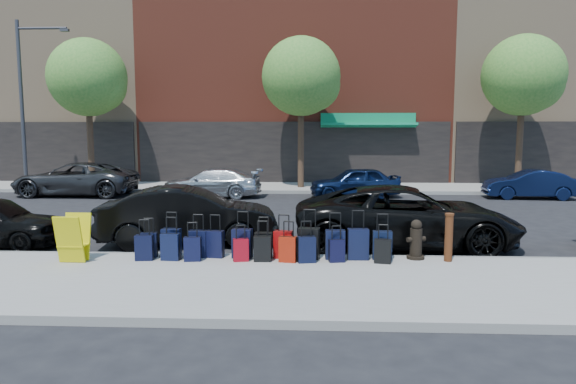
{
  "coord_description": "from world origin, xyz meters",
  "views": [
    {
      "loc": [
        1.04,
        -15.68,
        2.88
      ],
      "look_at": [
        0.38,
        -1.5,
        1.2
      ],
      "focal_mm": 32.0,
      "sensor_mm": 36.0,
      "label": 1
    }
  ],
  "objects_px": {
    "tree_center": "(304,79)",
    "tree_right": "(526,78)",
    "car_near_1": "(189,216)",
    "car_far_1": "(211,183)",
    "car_far_0": "(75,179)",
    "car_far_3": "(530,184)",
    "display_rack": "(73,239)",
    "streetlight": "(25,94)",
    "car_near_2": "(407,216)",
    "fire_hydrant": "(416,241)",
    "suitcase_front_5": "(263,245)",
    "bollard": "(449,237)",
    "tree_left": "(91,80)",
    "car_far_2": "(355,182)"
  },
  "relations": [
    {
      "from": "bollard",
      "to": "car_near_2",
      "type": "height_order",
      "value": "car_near_2"
    },
    {
      "from": "tree_center",
      "to": "suitcase_front_5",
      "type": "bearing_deg",
      "value": -92.57
    },
    {
      "from": "fire_hydrant",
      "to": "tree_left",
      "type": "bearing_deg",
      "value": 111.87
    },
    {
      "from": "tree_right",
      "to": "streetlight",
      "type": "xyz_separation_m",
      "value": [
        -23.94,
        -0.7,
        -0.75
      ]
    },
    {
      "from": "car_far_0",
      "to": "tree_right",
      "type": "bearing_deg",
      "value": 98.1
    },
    {
      "from": "tree_center",
      "to": "car_near_1",
      "type": "distance_m",
      "value": 13.5
    },
    {
      "from": "tree_right",
      "to": "car_near_2",
      "type": "height_order",
      "value": "tree_right"
    },
    {
      "from": "bollard",
      "to": "car_far_3",
      "type": "xyz_separation_m",
      "value": [
        6.49,
        11.61,
        -0.06
      ]
    },
    {
      "from": "car_near_2",
      "to": "streetlight",
      "type": "bearing_deg",
      "value": 56.61
    },
    {
      "from": "suitcase_front_5",
      "to": "tree_right",
      "type": "bearing_deg",
      "value": 52.86
    },
    {
      "from": "suitcase_front_5",
      "to": "display_rack",
      "type": "height_order",
      "value": "display_rack"
    },
    {
      "from": "tree_center",
      "to": "streetlight",
      "type": "distance_m",
      "value": 13.48
    },
    {
      "from": "tree_center",
      "to": "car_far_0",
      "type": "bearing_deg",
      "value": -165.24
    },
    {
      "from": "fire_hydrant",
      "to": "car_far_1",
      "type": "bearing_deg",
      "value": 99.63
    },
    {
      "from": "tree_center",
      "to": "car_near_1",
      "type": "relative_size",
      "value": 1.62
    },
    {
      "from": "car_far_0",
      "to": "display_rack",
      "type": "bearing_deg",
      "value": 25.59
    },
    {
      "from": "tree_right",
      "to": "car_far_2",
      "type": "height_order",
      "value": "tree_right"
    },
    {
      "from": "car_near_2",
      "to": "car_far_3",
      "type": "height_order",
      "value": "car_near_2"
    },
    {
      "from": "suitcase_front_5",
      "to": "car_near_1",
      "type": "bearing_deg",
      "value": 137.83
    },
    {
      "from": "tree_center",
      "to": "tree_right",
      "type": "relative_size",
      "value": 1.0
    },
    {
      "from": "tree_center",
      "to": "car_far_3",
      "type": "bearing_deg",
      "value": -16.06
    },
    {
      "from": "car_near_2",
      "to": "car_far_1",
      "type": "xyz_separation_m",
      "value": [
        -6.78,
        9.47,
        -0.13
      ]
    },
    {
      "from": "tree_left",
      "to": "car_far_1",
      "type": "relative_size",
      "value": 1.66
    },
    {
      "from": "tree_right",
      "to": "car_far_0",
      "type": "height_order",
      "value": "tree_right"
    },
    {
      "from": "suitcase_front_5",
      "to": "car_far_3",
      "type": "bearing_deg",
      "value": 48.58
    },
    {
      "from": "car_far_3",
      "to": "tree_left",
      "type": "bearing_deg",
      "value": -93.16
    },
    {
      "from": "tree_right",
      "to": "tree_left",
      "type": "bearing_deg",
      "value": 180.0
    },
    {
      "from": "car_near_2",
      "to": "car_far_3",
      "type": "xyz_separation_m",
      "value": [
        7.0,
        9.59,
        -0.15
      ]
    },
    {
      "from": "streetlight",
      "to": "tree_left",
      "type": "bearing_deg",
      "value": 13.39
    },
    {
      "from": "car_far_1",
      "to": "car_near_2",
      "type": "bearing_deg",
      "value": 38.44
    },
    {
      "from": "tree_left",
      "to": "car_near_2",
      "type": "height_order",
      "value": "tree_left"
    },
    {
      "from": "streetlight",
      "to": "car_far_1",
      "type": "bearing_deg",
      "value": -13.29
    },
    {
      "from": "tree_left",
      "to": "streetlight",
      "type": "xyz_separation_m",
      "value": [
        -2.94,
        -0.7,
        -0.75
      ]
    },
    {
      "from": "tree_left",
      "to": "car_far_1",
      "type": "distance_m",
      "value": 8.57
    },
    {
      "from": "tree_left",
      "to": "bollard",
      "type": "distance_m",
      "value": 20.51
    },
    {
      "from": "streetlight",
      "to": "bollard",
      "type": "distance_m",
      "value": 22.0
    },
    {
      "from": "bollard",
      "to": "tree_left",
      "type": "bearing_deg",
      "value": 133.71
    },
    {
      "from": "suitcase_front_5",
      "to": "car_far_0",
      "type": "distance_m",
      "value": 15.07
    },
    {
      "from": "tree_right",
      "to": "display_rack",
      "type": "distance_m",
      "value": 21.7
    },
    {
      "from": "fire_hydrant",
      "to": "car_far_1",
      "type": "relative_size",
      "value": 0.19
    },
    {
      "from": "tree_center",
      "to": "car_far_1",
      "type": "distance_m",
      "value": 6.89
    },
    {
      "from": "tree_right",
      "to": "car_far_2",
      "type": "distance_m",
      "value": 9.88
    },
    {
      "from": "streetlight",
      "to": "car_far_0",
      "type": "height_order",
      "value": "streetlight"
    },
    {
      "from": "tree_right",
      "to": "car_near_2",
      "type": "bearing_deg",
      "value": -121.92
    },
    {
      "from": "car_near_1",
      "to": "tree_center",
      "type": "bearing_deg",
      "value": -20.44
    },
    {
      "from": "car_far_0",
      "to": "car_far_3",
      "type": "relative_size",
      "value": 1.43
    },
    {
      "from": "tree_left",
      "to": "tree_center",
      "type": "height_order",
      "value": "same"
    },
    {
      "from": "car_far_3",
      "to": "car_near_1",
      "type": "bearing_deg",
      "value": -47.89
    },
    {
      "from": "car_far_2",
      "to": "car_far_0",
      "type": "bearing_deg",
      "value": -97.45
    },
    {
      "from": "streetlight",
      "to": "car_near_1",
      "type": "relative_size",
      "value": 1.78
    }
  ]
}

